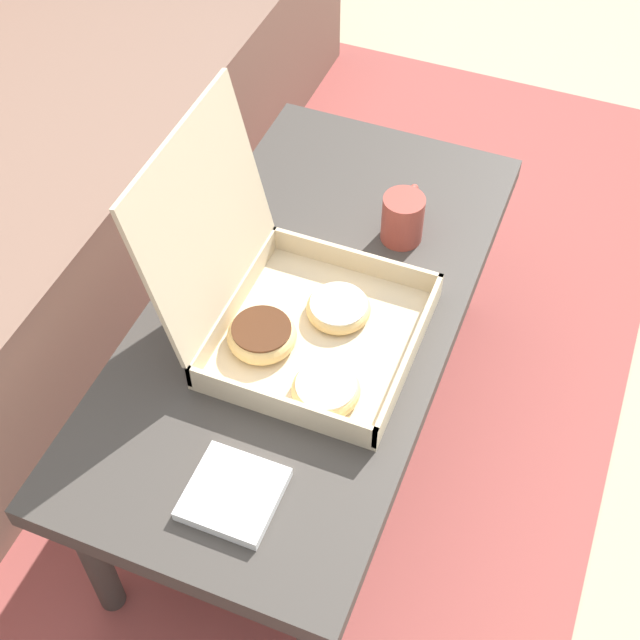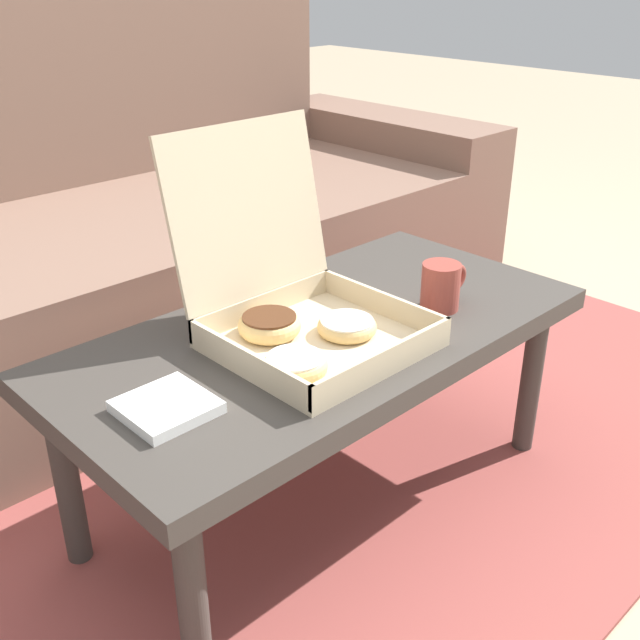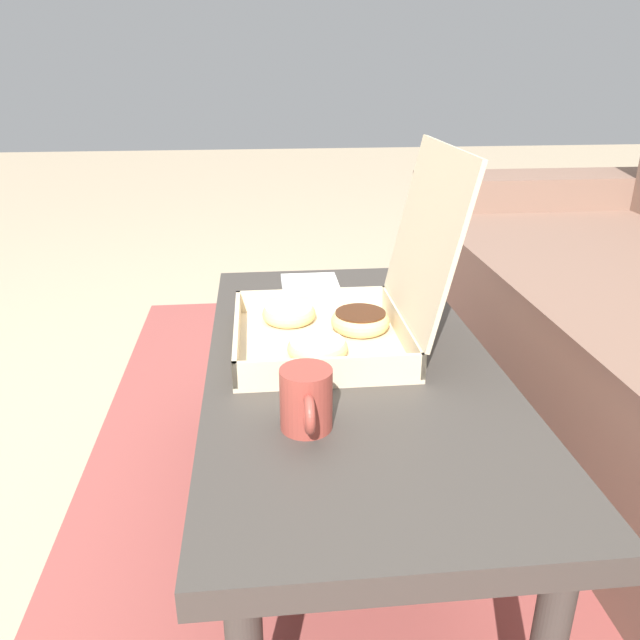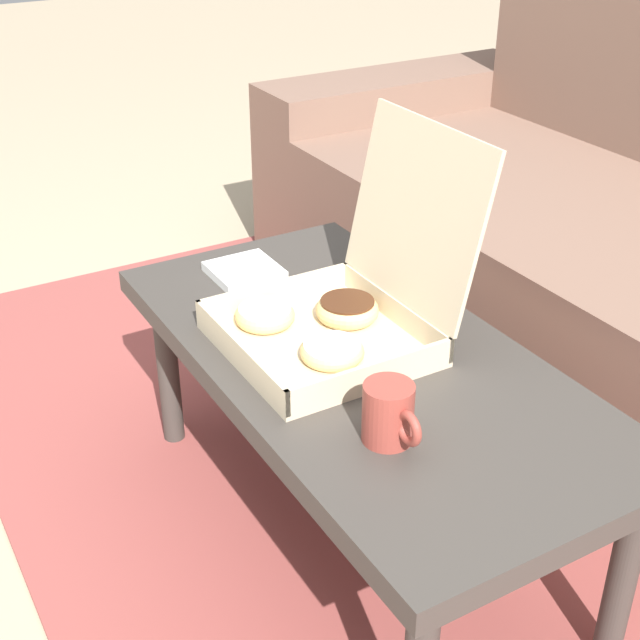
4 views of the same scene
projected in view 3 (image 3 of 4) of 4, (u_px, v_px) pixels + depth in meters
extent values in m
plane|color=tan|center=(375.00, 534.00, 1.24)|extent=(12.00, 12.00, 0.00)
cube|color=#994742|center=(521.00, 521.00, 1.26)|extent=(2.60, 1.84, 0.01)
cube|color=#7A5B4C|center=(538.00, 246.00, 2.24)|extent=(0.24, 0.89, 0.51)
cube|color=#3D3833|center=(350.00, 368.00, 1.09)|extent=(1.00, 0.49, 0.04)
cylinder|color=#3D3833|center=(249.00, 362.00, 1.55)|extent=(0.04, 0.04, 0.35)
cylinder|color=#3D3833|center=(396.00, 356.00, 1.58)|extent=(0.04, 0.04, 0.35)
cube|color=beige|center=(320.00, 343.00, 1.13)|extent=(0.33, 0.30, 0.01)
cube|color=beige|center=(237.00, 334.00, 1.10)|extent=(0.33, 0.01, 0.04)
cube|color=beige|center=(401.00, 327.00, 1.13)|extent=(0.33, 0.01, 0.04)
cube|color=beige|center=(312.00, 299.00, 1.26)|extent=(0.01, 0.30, 0.04)
cube|color=beige|center=(330.00, 371.00, 0.97)|extent=(0.01, 0.30, 0.04)
cube|color=beige|center=(426.00, 235.00, 1.07)|extent=(0.33, 0.07, 0.30)
torus|color=#E5BC75|center=(360.00, 321.00, 1.17)|extent=(0.11, 0.11, 0.04)
cylinder|color=#472614|center=(360.00, 316.00, 1.16)|extent=(0.09, 0.09, 0.02)
torus|color=#E5BC75|center=(289.00, 314.00, 1.21)|extent=(0.10, 0.10, 0.03)
cylinder|color=white|center=(289.00, 310.00, 1.21)|extent=(0.09, 0.09, 0.01)
torus|color=#E5BC75|center=(318.00, 348.00, 1.07)|extent=(0.10, 0.10, 0.03)
cylinder|color=white|center=(318.00, 344.00, 1.06)|extent=(0.09, 0.09, 0.01)
cylinder|color=#993D33|center=(306.00, 399.00, 0.86)|extent=(0.07, 0.07, 0.09)
torus|color=#993D33|center=(309.00, 415.00, 0.81)|extent=(0.05, 0.01, 0.05)
cube|color=white|center=(310.00, 285.00, 1.41)|extent=(0.13, 0.13, 0.02)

